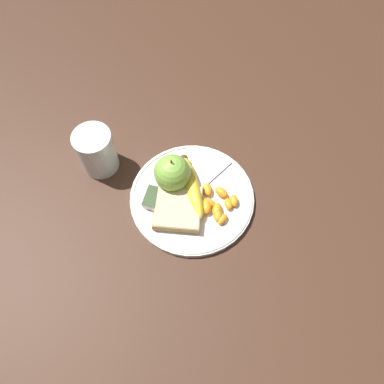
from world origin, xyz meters
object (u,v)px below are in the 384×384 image
juice_glass (97,152)px  fork (195,193)px  banana (191,185)px  apple (172,173)px  bread_slice (178,208)px  jam_packet (155,199)px  plate (192,197)px

juice_glass → fork: 0.23m
banana → apple: bearing=-96.0°
bread_slice → jam_packet: 0.05m
plate → bread_slice: size_ratio=2.28×
juice_glass → banana: (0.01, 0.22, -0.02)m
plate → juice_glass: bearing=-97.4°
bread_slice → jam_packet: (-0.01, -0.05, -0.00)m
apple → banana: 0.05m
plate → jam_packet: size_ratio=5.44×
apple → banana: (0.00, 0.04, -0.02)m
bread_slice → fork: (-0.05, 0.02, -0.01)m
plate → banana: size_ratio=1.76×
fork → plate: bearing=10.5°
bread_slice → juice_glass: bearing=-108.4°
juice_glass → jam_packet: 0.16m
apple → fork: (0.01, 0.05, -0.04)m
fork → bread_slice: bearing=5.0°
juice_glass → jam_packet: bearing=67.8°
plate → juice_glass: (-0.03, -0.22, 0.04)m
juice_glass → apple: juice_glass is taller
fork → jam_packet: bearing=-32.1°
plate → apple: (-0.02, -0.05, 0.04)m
apple → jam_packet: size_ratio=1.79×
jam_packet → apple: bearing=157.1°
plate → banana: (-0.02, -0.01, 0.02)m
banana → plate: bearing=19.5°
apple → bread_slice: bearing=26.6°
bread_slice → plate: bearing=155.0°
apple → bread_slice: (0.06, 0.03, -0.03)m
juice_glass → bread_slice: bearing=71.6°
fork → jam_packet: (0.04, -0.08, 0.01)m
banana → jam_packet: banana is taller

